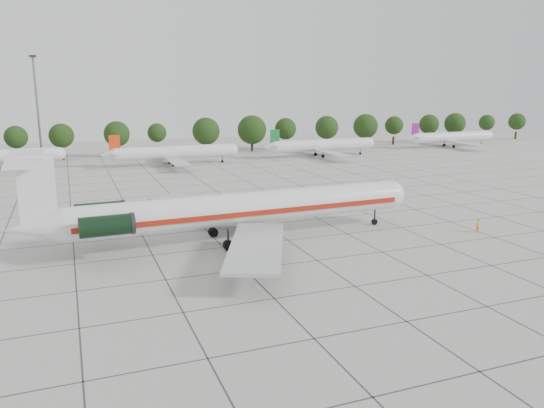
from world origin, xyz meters
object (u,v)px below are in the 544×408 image
object	(u,v)px
ground_crew	(478,226)
bg_airliner_d	(322,145)
main_airliner	(226,210)
bg_airliner_e	(452,137)
floodlight_mast	(37,101)
bg_airliner_c	(175,153)

from	to	relation	value
ground_crew	bg_airliner_d	distance (m)	74.28
main_airliner	bg_airliner_d	distance (m)	79.65
ground_crew	bg_airliner_e	world-z (taller)	bg_airliner_e
main_airliner	bg_airliner_e	world-z (taller)	main_airliner
main_airliner	floodlight_mast	xyz separation A→B (m)	(-22.88, 90.16, 10.30)
main_airliner	bg_airliner_c	distance (m)	64.51
bg_airliner_d	main_airliner	bearing A→B (deg)	-124.58
floodlight_mast	main_airliner	bearing A→B (deg)	-75.76
ground_crew	floodlight_mast	xyz separation A→B (m)	(-53.62, 97.43, 13.38)
bg_airliner_c	floodlight_mast	distance (m)	40.81
main_airliner	bg_airliner_e	bearing A→B (deg)	36.08
main_airliner	bg_airliner_e	distance (m)	116.00
main_airliner	bg_airliner_e	xyz separation A→B (m)	(91.42, 71.39, -1.07)
bg_airliner_c	bg_airliner_d	world-z (taller)	same
bg_airliner_c	bg_airliner_d	size ratio (longest dim) A/B	1.00
bg_airliner_d	floodlight_mast	xyz separation A→B (m)	(-68.08, 24.59, 11.37)
bg_airliner_c	bg_airliner_e	xyz separation A→B (m)	(84.97, 7.21, 0.00)
bg_airliner_d	bg_airliner_e	xyz separation A→B (m)	(46.22, 5.82, 0.00)
main_airliner	ground_crew	size ratio (longest dim) A/B	26.77
ground_crew	bg_airliner_c	xyz separation A→B (m)	(-24.28, 71.44, 2.01)
bg_airliner_e	ground_crew	bearing A→B (deg)	-127.65
main_airliner	bg_airliner_d	size ratio (longest dim) A/B	1.70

